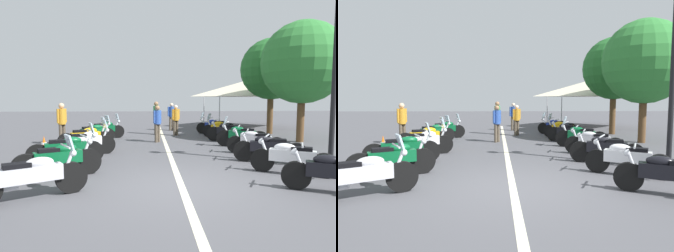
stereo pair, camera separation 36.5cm
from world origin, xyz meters
TOP-DOWN VIEW (x-y plane):
  - ground_plane at (0.00, 0.00)m, footprint 80.00×80.00m
  - lane_centre_stripe at (4.47, 0.00)m, footprint 20.18×0.16m
  - motorcycle_left_row_0 at (-0.65, 2.95)m, footprint 1.23×1.96m
  - motorcycle_left_row_1 at (0.91, 2.90)m, footprint 1.14×1.93m
  - motorcycle_left_row_2 at (2.41, 3.11)m, footprint 1.02×2.09m
  - motorcycle_left_row_3 at (3.86, 2.86)m, footprint 0.95×1.97m
  - motorcycle_left_row_4 at (5.17, 3.13)m, footprint 1.10×1.95m
  - motorcycle_left_row_5 at (6.73, 3.13)m, footprint 1.17×1.78m
  - motorcycle_left_row_6 at (8.13, 2.87)m, footprint 0.90×1.92m
  - motorcycle_right_row_0 at (-0.68, -3.07)m, footprint 1.12×1.94m
  - motorcycle_right_row_1 at (0.85, -2.91)m, footprint 1.18×1.86m
  - motorcycle_right_row_2 at (2.24, -2.90)m, footprint 0.99×2.06m
  - motorcycle_right_row_3 at (3.65, -3.00)m, footprint 0.96×1.92m
  - motorcycle_right_row_4 at (5.16, -2.98)m, footprint 1.00×1.93m
  - motorcycle_right_row_5 at (6.65, -2.86)m, footprint 1.12×1.85m
  - motorcycle_right_row_6 at (8.11, -2.91)m, footprint 1.13×1.83m
  - motorcycle_right_row_7 at (9.54, -2.91)m, footprint 1.09×2.01m
  - street_lamp_twin_globe at (1.62, -4.44)m, footprint 0.32×1.22m
  - traffic_cone_0 at (4.38, 4.46)m, footprint 0.36×0.36m
  - bystander_0 at (9.73, 0.31)m, footprint 0.49×0.32m
  - bystander_1 at (11.65, -0.67)m, footprint 0.32×0.49m
  - bystander_2 at (9.10, -0.70)m, footprint 0.36×0.44m
  - bystander_3 at (6.23, 4.35)m, footprint 0.48×0.32m
  - bystander_4 at (6.76, 0.34)m, footprint 0.43×0.37m
  - roadside_tree_0 at (9.57, -5.98)m, footprint 3.32×3.32m
  - roadside_tree_1 at (6.39, -6.05)m, footprint 3.61×3.61m
  - event_tent at (13.64, -6.02)m, footprint 5.56×5.56m

SIDE VIEW (x-z plane):
  - ground_plane at x=0.00m, z-range 0.00..0.00m
  - lane_centre_stripe at x=4.47m, z-range 0.00..0.01m
  - traffic_cone_0 at x=4.38m, z-range -0.02..0.60m
  - motorcycle_right_row_0 at x=-0.68m, z-range -0.04..0.94m
  - motorcycle_right_row_1 at x=0.85m, z-range -0.04..0.94m
  - motorcycle_right_row_3 at x=3.65m, z-range -0.04..0.95m
  - motorcycle_right_row_2 at x=2.24m, z-range -0.04..0.96m
  - motorcycle_left_row_5 at x=6.73m, z-range -0.14..1.06m
  - motorcycle_right_row_7 at x=9.54m, z-range -0.14..1.06m
  - motorcycle_right_row_6 at x=8.11m, z-range -0.14..1.06m
  - motorcycle_right_row_5 at x=6.65m, z-range -0.04..0.97m
  - motorcycle_left_row_1 at x=0.91m, z-range -0.04..0.97m
  - motorcycle_left_row_6 at x=8.13m, z-range -0.14..1.07m
  - motorcycle_left_row_0 at x=-0.65m, z-range -0.14..1.07m
  - motorcycle_left_row_3 at x=3.86m, z-range -0.14..1.08m
  - motorcycle_left_row_4 at x=5.17m, z-range -0.14..1.08m
  - motorcycle_left_row_2 at x=2.41m, z-range -0.14..1.08m
  - motorcycle_right_row_4 at x=5.16m, z-range -0.14..1.09m
  - bystander_2 at x=9.10m, z-range 0.13..1.75m
  - bystander_4 at x=6.76m, z-range 0.14..1.77m
  - bystander_1 at x=11.65m, z-range 0.14..1.82m
  - bystander_3 at x=6.23m, z-range 0.16..1.91m
  - bystander_0 at x=9.73m, z-range 0.16..1.95m
  - event_tent at x=13.64m, z-range 1.05..4.25m
  - street_lamp_twin_globe at x=1.62m, z-range 0.92..6.05m
  - roadside_tree_1 at x=6.39m, z-range 0.85..6.18m
  - roadside_tree_0 at x=9.57m, z-range 0.93..6.15m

